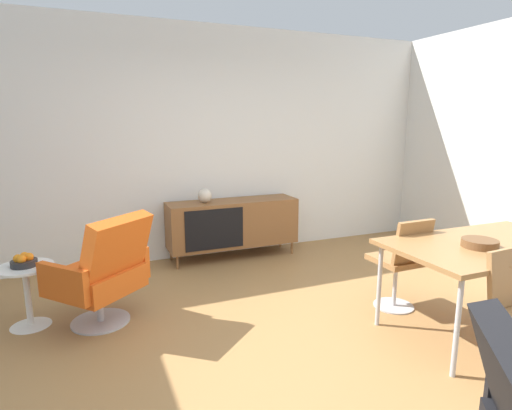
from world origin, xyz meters
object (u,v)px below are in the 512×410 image
sideboard (233,223)px  fruit_bowl (24,261)px  side_table_round (27,289)px  dining_table (489,248)px  lounge_chair_red (103,271)px  wooden_bowl_on_table (480,243)px  vase_cobalt (205,196)px  dining_chair_back_left (402,260)px

sideboard → fruit_bowl: sideboard is taller
side_table_round → fruit_bowl: fruit_bowl is taller
dining_table → fruit_bowl: 3.71m
dining_table → lounge_chair_red: (-2.81, 1.28, -0.23)m
sideboard → wooden_bowl_on_table: bearing=-67.9°
dining_table → side_table_round: (-3.39, 1.49, -0.38)m
wooden_bowl_on_table → fruit_bowl: wooden_bowl_on_table is taller
sideboard → lounge_chair_red: size_ratio=1.69×
fruit_bowl → wooden_bowl_on_table: bearing=-25.7°
vase_cobalt → wooden_bowl_on_table: vase_cobalt is taller
wooden_bowl_on_table → dining_chair_back_left: 0.71m
vase_cobalt → dining_table: 3.00m
side_table_round → sideboard: bearing=26.0°
sideboard → side_table_round: bearing=-154.0°
dining_table → dining_chair_back_left: 0.70m
sideboard → wooden_bowl_on_table: size_ratio=6.15×
wooden_bowl_on_table → dining_chair_back_left: (-0.17, 0.62, -0.30)m
sideboard → fruit_bowl: size_ratio=8.00×
sideboard → vase_cobalt: 0.50m
wooden_bowl_on_table → fruit_bowl: 3.57m
dining_table → fruit_bowl: size_ratio=8.00×
vase_cobalt → fruit_bowl: size_ratio=0.84×
lounge_chair_red → side_table_round: size_ratio=1.82×
wooden_bowl_on_table → sideboard: bearing=112.1°
vase_cobalt → side_table_round: 2.15m
wooden_bowl_on_table → side_table_round: bearing=154.3°
dining_table → lounge_chair_red: bearing=155.5°
sideboard → lounge_chair_red: (-1.57, -1.26, 0.03)m
wooden_bowl_on_table → lounge_chair_red: size_ratio=0.27×
vase_cobalt → dining_table: (1.58, -2.54, -0.11)m
vase_cobalt → dining_table: bearing=-58.1°
sideboard → dining_table: dining_table is taller
dining_chair_back_left → lounge_chair_red: lounge_chair_red is taller
vase_cobalt → fruit_bowl: vase_cobalt is taller
lounge_chair_red → fruit_bowl: bearing=160.4°
sideboard → dining_table: bearing=-64.1°
dining_chair_back_left → lounge_chair_red: (-2.46, 0.72, -0.00)m
fruit_bowl → dining_table: bearing=-23.6°
wooden_bowl_on_table → lounge_chair_red: 2.96m
vase_cobalt → dining_chair_back_left: (1.23, -1.98, -0.34)m
sideboard → dining_table: (1.24, -2.54, 0.26)m
dining_table → sideboard: bearing=115.9°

